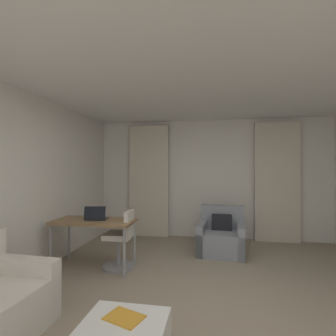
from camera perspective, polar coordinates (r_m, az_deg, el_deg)
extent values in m
plane|color=gray|center=(3.12, 9.01, -29.48)|extent=(12.00, 12.00, 0.00)
cube|color=silver|center=(5.75, 9.44, -2.40)|extent=(5.12, 0.06, 2.60)
cube|color=white|center=(2.93, 8.99, 21.97)|extent=(5.12, 6.12, 0.06)
cube|color=beige|center=(5.80, -4.30, -2.87)|extent=(0.90, 0.06, 2.50)
cube|color=beige|center=(5.78, 23.22, -2.87)|extent=(0.90, 0.06, 2.50)
cube|color=silver|center=(3.29, -30.03, -21.98)|extent=(0.84, 0.19, 0.60)
cube|color=gray|center=(4.88, 11.83, -15.93)|extent=(0.88, 0.86, 0.40)
cube|color=gray|center=(5.10, 12.06, -10.52)|extent=(0.82, 0.22, 0.42)
cube|color=gray|center=(4.85, 16.04, -15.16)|extent=(0.20, 0.79, 0.54)
cube|color=gray|center=(4.89, 7.66, -15.03)|extent=(0.20, 0.79, 0.54)
cube|color=black|center=(4.92, 11.91, -12.19)|extent=(0.38, 0.24, 0.37)
cube|color=olive|center=(4.16, -16.19, -11.37)|extent=(1.24, 0.59, 0.04)
cylinder|color=#99999E|center=(4.72, -21.27, -14.59)|extent=(0.04, 0.04, 0.70)
cylinder|color=#99999E|center=(4.27, -7.51, -16.18)|extent=(0.04, 0.04, 0.70)
cylinder|color=#99999E|center=(4.33, -24.75, -15.95)|extent=(0.04, 0.04, 0.70)
cylinder|color=#99999E|center=(3.82, -9.80, -18.09)|extent=(0.04, 0.04, 0.70)
cylinder|color=gray|center=(4.20, -11.02, -18.13)|extent=(0.06, 0.06, 0.46)
cylinder|color=gray|center=(4.27, -11.02, -20.82)|extent=(0.48, 0.48, 0.04)
cube|color=silver|center=(4.12, -11.02, -14.56)|extent=(0.41, 0.41, 0.08)
cube|color=silver|center=(4.02, -8.68, -11.85)|extent=(0.07, 0.36, 0.34)
cube|color=#2D2D33|center=(4.20, -15.68, -10.88)|extent=(0.36, 0.28, 0.02)
cube|color=black|center=(4.07, -16.06, -9.66)|extent=(0.32, 0.11, 0.20)
cube|color=orange|center=(2.27, -9.75, -30.06)|extent=(0.33, 0.28, 0.01)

